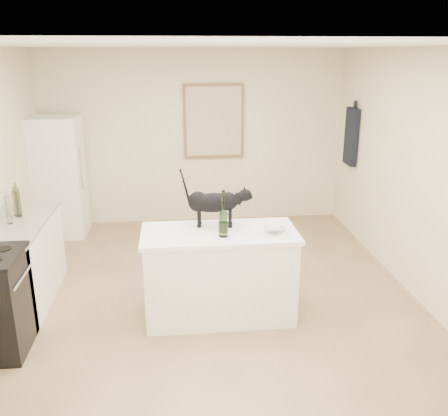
# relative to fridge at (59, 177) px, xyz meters

# --- Properties ---
(floor) EXTENTS (5.50, 5.50, 0.00)m
(floor) POSITION_rel_fridge_xyz_m (1.95, -2.35, -0.85)
(floor) COLOR #A28456
(floor) RESTS_ON ground
(ceiling) EXTENTS (5.50, 5.50, 0.00)m
(ceiling) POSITION_rel_fridge_xyz_m (1.95, -2.35, 1.75)
(ceiling) COLOR white
(ceiling) RESTS_ON ground
(wall_back) EXTENTS (4.50, 0.00, 4.50)m
(wall_back) POSITION_rel_fridge_xyz_m (1.95, 0.40, 0.45)
(wall_back) COLOR beige
(wall_back) RESTS_ON ground
(wall_front) EXTENTS (4.50, 0.00, 4.50)m
(wall_front) POSITION_rel_fridge_xyz_m (1.95, -5.10, 0.45)
(wall_front) COLOR beige
(wall_front) RESTS_ON ground
(wall_right) EXTENTS (0.00, 5.50, 5.50)m
(wall_right) POSITION_rel_fridge_xyz_m (4.20, -2.35, 0.45)
(wall_right) COLOR beige
(wall_right) RESTS_ON ground
(island_base) EXTENTS (1.44, 0.67, 0.86)m
(island_base) POSITION_rel_fridge_xyz_m (2.05, -2.55, -0.42)
(island_base) COLOR white
(island_base) RESTS_ON floor
(island_top) EXTENTS (1.50, 0.70, 0.04)m
(island_top) POSITION_rel_fridge_xyz_m (2.05, -2.55, 0.03)
(island_top) COLOR white
(island_top) RESTS_ON island_base
(left_cabinets) EXTENTS (0.60, 1.40, 0.86)m
(left_cabinets) POSITION_rel_fridge_xyz_m (0.00, -2.05, -0.42)
(left_cabinets) COLOR white
(left_cabinets) RESTS_ON floor
(left_countertop) EXTENTS (0.62, 1.44, 0.04)m
(left_countertop) POSITION_rel_fridge_xyz_m (0.00, -2.05, 0.03)
(left_countertop) COLOR gray
(left_countertop) RESTS_ON left_cabinets
(fridge) EXTENTS (0.68, 0.68, 1.70)m
(fridge) POSITION_rel_fridge_xyz_m (0.00, 0.00, 0.00)
(fridge) COLOR white
(fridge) RESTS_ON floor
(artwork_frame) EXTENTS (0.90, 0.03, 1.10)m
(artwork_frame) POSITION_rel_fridge_xyz_m (2.25, 0.37, 0.70)
(artwork_frame) COLOR brown
(artwork_frame) RESTS_ON wall_back
(artwork_canvas) EXTENTS (0.82, 0.00, 1.02)m
(artwork_canvas) POSITION_rel_fridge_xyz_m (2.25, 0.35, 0.70)
(artwork_canvas) COLOR beige
(artwork_canvas) RESTS_ON wall_back
(hanging_garment) EXTENTS (0.08, 0.34, 0.80)m
(hanging_garment) POSITION_rel_fridge_xyz_m (4.14, -0.30, 0.55)
(hanging_garment) COLOR black
(hanging_garment) RESTS_ON wall_right
(black_cat) EXTENTS (0.63, 0.25, 0.43)m
(black_cat) POSITION_rel_fridge_xyz_m (2.01, -2.38, 0.26)
(black_cat) COLOR black
(black_cat) RESTS_ON island_top
(wine_bottle) EXTENTS (0.11, 0.11, 0.39)m
(wine_bottle) POSITION_rel_fridge_xyz_m (2.07, -2.68, 0.25)
(wine_bottle) COLOR #275923
(wine_bottle) RESTS_ON island_top
(glass_bowl) EXTENTS (0.22, 0.22, 0.05)m
(glass_bowl) POSITION_rel_fridge_xyz_m (2.57, -2.64, 0.08)
(glass_bowl) COLOR white
(glass_bowl) RESTS_ON island_top
(fridge_paper) EXTENTS (0.04, 0.12, 0.15)m
(fridge_paper) POSITION_rel_fridge_xyz_m (0.34, 0.02, 0.43)
(fridge_paper) COLOR silver
(fridge_paper) RESTS_ON fridge
(counter_bottle_cluster) EXTENTS (0.10, 0.31, 0.31)m
(counter_bottle_cluster) POSITION_rel_fridge_xyz_m (-0.01, -1.95, 0.19)
(counter_bottle_cluster) COLOR #1C4416
(counter_bottle_cluster) RESTS_ON left_countertop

